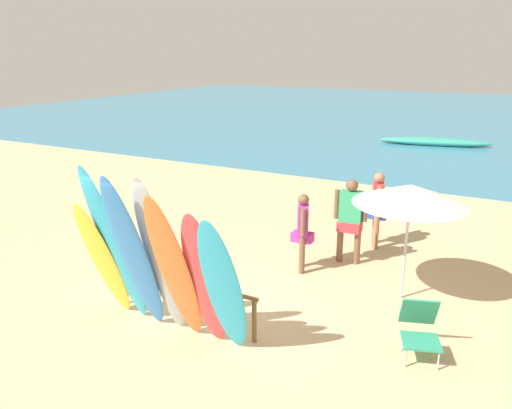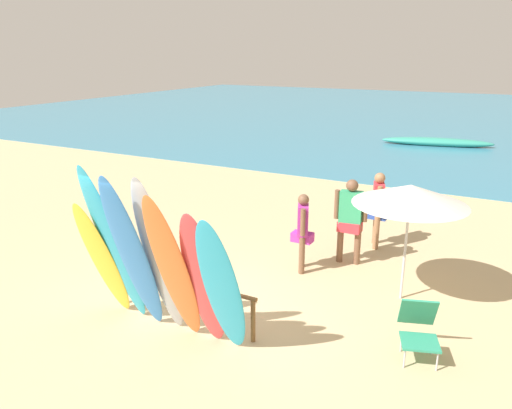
% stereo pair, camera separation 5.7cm
% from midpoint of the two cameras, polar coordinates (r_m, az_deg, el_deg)
% --- Properties ---
extents(ground, '(60.00, 60.00, 0.00)m').
position_cam_midpoint_polar(ground, '(20.41, 15.31, 5.19)').
color(ground, tan).
extents(ocean_water, '(60.00, 40.00, 0.02)m').
position_cam_midpoint_polar(ocean_water, '(35.57, 21.03, 9.61)').
color(ocean_water, teal).
rests_on(ocean_water, ground).
extents(surfboard_rack, '(2.57, 0.07, 0.72)m').
position_cam_midpoint_polar(surfboard_rack, '(7.80, -8.52, -9.68)').
color(surfboard_rack, brown).
rests_on(surfboard_rack, ground).
extents(surfboard_yellow_0, '(0.55, 0.87, 2.05)m').
position_cam_midpoint_polar(surfboard_yellow_0, '(7.88, -17.43, -6.22)').
color(surfboard_yellow_0, yellow).
rests_on(surfboard_yellow_0, ground).
extents(surfboard_teal_1, '(0.54, 1.03, 2.66)m').
position_cam_midpoint_polar(surfboard_teal_1, '(7.48, -16.21, -4.84)').
color(surfboard_teal_1, '#289EC6').
rests_on(surfboard_teal_1, ground).
extents(surfboard_blue_2, '(0.57, 1.11, 2.61)m').
position_cam_midpoint_polar(surfboard_blue_2, '(7.15, -14.10, -5.95)').
color(surfboard_blue_2, '#337AD1').
rests_on(surfboard_blue_2, ground).
extents(surfboard_grey_3, '(0.52, 0.93, 2.58)m').
position_cam_midpoint_polar(surfboard_grey_3, '(7.05, -11.23, -6.23)').
color(surfboard_grey_3, '#999EA3').
rests_on(surfboard_grey_3, ground).
extents(surfboard_orange_4, '(0.53, 0.97, 2.41)m').
position_cam_midpoint_polar(surfboard_orange_4, '(6.85, -9.64, -7.61)').
color(surfboard_orange_4, orange).
rests_on(surfboard_orange_4, ground).
extents(surfboard_red_5, '(0.58, 0.82, 2.18)m').
position_cam_midpoint_polar(surfboard_red_5, '(6.76, -6.18, -8.90)').
color(surfboard_red_5, '#D13D42').
rests_on(surfboard_red_5, ground).
extents(surfboard_teal_6, '(0.58, 0.88, 2.18)m').
position_cam_midpoint_polar(surfboard_teal_6, '(6.55, -4.06, -9.72)').
color(surfboard_teal_6, '#289EC6').
rests_on(surfboard_teal_6, ground).
extents(beachgoer_midbeach, '(0.65, 0.28, 1.72)m').
position_cam_midpoint_polar(beachgoer_midbeach, '(9.81, 10.68, -1.26)').
color(beachgoer_midbeach, brown).
rests_on(beachgoer_midbeach, ground).
extents(beachgoer_by_water, '(0.43, 0.60, 1.64)m').
position_cam_midpoint_polar(beachgoer_by_water, '(10.81, 13.71, 0.02)').
color(beachgoer_by_water, '#9E704C').
rests_on(beachgoer_by_water, ground).
extents(beachgoer_strolling, '(0.40, 0.54, 1.53)m').
position_cam_midpoint_polar(beachgoer_strolling, '(9.37, 5.25, -2.62)').
color(beachgoer_strolling, brown).
rests_on(beachgoer_strolling, ground).
extents(beach_chair_red, '(0.70, 0.84, 0.80)m').
position_cam_midpoint_polar(beach_chair_red, '(7.38, 18.19, -13.19)').
color(beach_chair_red, '#B7B7BC').
rests_on(beach_chair_red, ground).
extents(beach_umbrella, '(1.86, 1.86, 2.02)m').
position_cam_midpoint_polar(beach_umbrella, '(8.33, 17.27, 1.12)').
color(beach_umbrella, silver).
rests_on(beach_umbrella, ground).
extents(distant_boat, '(4.85, 1.79, 0.38)m').
position_cam_midpoint_polar(distant_boat, '(23.76, 19.88, 6.84)').
color(distant_boat, teal).
rests_on(distant_boat, ground).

